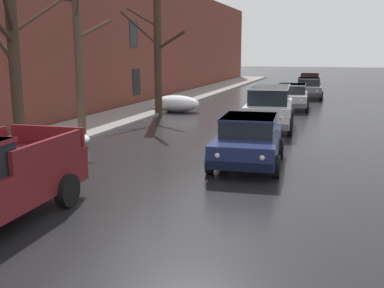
% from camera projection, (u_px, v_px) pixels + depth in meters
% --- Properties ---
extents(left_sidewalk_slab, '(3.00, 80.00, 0.13)m').
position_uv_depth(left_sidewalk_slab, '(89.00, 126.00, 20.07)').
color(left_sidewalk_slab, gray).
rests_on(left_sidewalk_slab, ground).
extents(brick_townhouse_facade, '(0.63, 80.00, 8.01)m').
position_uv_depth(brick_townhouse_facade, '(44.00, 33.00, 19.89)').
color(brick_townhouse_facade, brown).
rests_on(brick_townhouse_facade, ground).
extents(snow_bank_near_corner_left, '(2.58, 1.46, 0.90)m').
position_uv_depth(snow_bank_near_corner_left, '(175.00, 104.00, 25.11)').
color(snow_bank_near_corner_left, white).
rests_on(snow_bank_near_corner_left, ground).
extents(snow_bank_mid_block_left, '(1.76, 1.48, 0.54)m').
position_uv_depth(snow_bank_mid_block_left, '(63.00, 140.00, 15.92)').
color(snow_bank_mid_block_left, white).
rests_on(snow_bank_mid_block_left, ground).
extents(snow_bank_along_right_kerb, '(2.49, 1.14, 0.88)m').
position_uv_depth(snow_bank_along_right_kerb, '(36.00, 149.00, 13.64)').
color(snow_bank_along_right_kerb, white).
rests_on(snow_bank_along_right_kerb, ground).
extents(bare_tree_second_along_sidewalk, '(3.23, 3.80, 6.00)m').
position_uv_depth(bare_tree_second_along_sidewalk, '(13.00, 53.00, 13.06)').
color(bare_tree_second_along_sidewalk, '#382B1E').
rests_on(bare_tree_second_along_sidewalk, ground).
extents(bare_tree_mid_block, '(1.13, 2.56, 5.93)m').
position_uv_depth(bare_tree_mid_block, '(80.00, 57.00, 16.33)').
color(bare_tree_mid_block, '#4C3D2D').
rests_on(bare_tree_mid_block, ground).
extents(bare_tree_far_down_block, '(3.35, 1.96, 7.23)m').
position_uv_depth(bare_tree_far_down_block, '(158.00, 47.00, 23.18)').
color(bare_tree_far_down_block, '#382B1E').
rests_on(bare_tree_far_down_block, ground).
extents(sedan_darkblue_parked_kerbside_close, '(2.19, 4.02, 1.42)m').
position_uv_depth(sedan_darkblue_parked_kerbside_close, '(248.00, 139.00, 13.36)').
color(sedan_darkblue_parked_kerbside_close, navy).
rests_on(sedan_darkblue_parked_kerbside_close, ground).
extents(suv_white_parked_kerbside_mid, '(2.29, 4.55, 1.82)m').
position_uv_depth(suv_white_parked_kerbside_mid, '(269.00, 106.00, 19.40)').
color(suv_white_parked_kerbside_mid, silver).
rests_on(suv_white_parked_kerbside_mid, ground).
extents(sedan_silver_parked_far_down_block, '(2.16, 3.98, 1.42)m').
position_uv_depth(sedan_silver_parked_far_down_block, '(291.00, 96.00, 26.19)').
color(sedan_silver_parked_far_down_block, '#B7B7BC').
rests_on(sedan_silver_parked_far_down_block, ground).
extents(sedan_grey_queued_behind_truck, '(2.12, 3.97, 1.42)m').
position_uv_depth(sedan_grey_queued_behind_truck, '(308.00, 88.00, 32.15)').
color(sedan_grey_queued_behind_truck, slate).
rests_on(sedan_grey_queued_behind_truck, ground).
extents(sedan_maroon_at_far_intersection, '(1.96, 3.99, 1.42)m').
position_uv_depth(sedan_maroon_at_far_intersection, '(310.00, 82.00, 37.90)').
color(sedan_maroon_at_far_intersection, maroon).
rests_on(sedan_maroon_at_far_intersection, ground).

